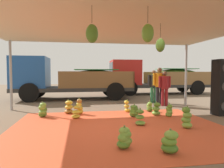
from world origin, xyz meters
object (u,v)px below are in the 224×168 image
Objects in this scene: banana_bunch_8 at (150,107)px; banana_bunch_12 at (127,107)px; banana_bunch_3 at (134,111)px; banana_bunch_5 at (125,138)px; banana_bunch_4 at (170,142)px; banana_bunch_9 at (76,112)px; banana_bunch_2 at (156,109)px; worker_0 at (159,83)px; banana_bunch_0 at (187,118)px; banana_bunch_6 at (43,110)px; speaker_stack at (221,87)px; banana_bunch_1 at (169,111)px; banana_bunch_7 at (140,118)px; cargo_truck_far at (155,77)px; worker_2 at (165,86)px; banana_bunch_11 at (69,108)px; banana_bunch_10 at (80,107)px; cargo_truck_main at (69,79)px.

banana_bunch_8 is 0.86× the size of banana_bunch_12.
banana_bunch_3 and banana_bunch_5 have the same top height.
banana_bunch_9 reaches higher than banana_bunch_4.
banana_bunch_2 is at bearing 7.38° from banana_bunch_3.
worker_0 reaches higher than banana_bunch_2.
banana_bunch_0 is at bearing -29.22° from banana_bunch_9.
banana_bunch_6 is at bearing 172.03° from banana_bunch_3.
speaker_stack reaches higher than banana_bunch_4.
banana_bunch_5 is at bearing -129.49° from banana_bunch_1.
banana_bunch_7 is 2.14m from banana_bunch_8.
banana_bunch_7 is at bearing 63.75° from banana_bunch_5.
worker_0 is 0.88× the size of speaker_stack.
banana_bunch_0 reaches higher than banana_bunch_8.
banana_bunch_8 is at bearing -112.87° from cargo_truck_far.
banana_bunch_7 is (0.84, 1.70, 0.01)m from banana_bunch_5.
worker_2 is at bearing 30.66° from banana_bunch_12.
worker_0 is at bearing 37.87° from banana_bunch_12.
banana_bunch_3 reaches higher than banana_bunch_8.
banana_bunch_6 reaches higher than banana_bunch_7.
banana_bunch_0 is 1.15× the size of banana_bunch_11.
banana_bunch_4 is at bearing -63.06° from banana_bunch_11.
cargo_truck_far is at bearing 66.21° from banana_bunch_7.
banana_bunch_8 is 0.06× the size of cargo_truck_far.
banana_bunch_4 is at bearing -104.34° from banana_bunch_8.
banana_bunch_6 is 9.70m from cargo_truck_far.
banana_bunch_0 is 0.38× the size of worker_2.
banana_bunch_11 is (-3.27, 2.53, -0.04)m from banana_bunch_0.
banana_bunch_4 is at bearing -66.85° from banana_bunch_10.
banana_bunch_11 reaches higher than banana_bunch_3.
banana_bunch_0 is at bearing -85.64° from banana_bunch_8.
banana_bunch_11 is (-2.07, 4.07, 0.03)m from banana_bunch_4.
banana_bunch_2 is 3.95m from banana_bunch_6.
worker_0 is (4.34, -2.94, -0.16)m from cargo_truck_main.
worker_2 reaches higher than banana_bunch_9.
banana_bunch_5 is at bearing -70.67° from banana_bunch_9.
banana_bunch_8 is at bearing -53.66° from cargo_truck_main.
banana_bunch_9 is 2.09m from banana_bunch_12.
banana_bunch_4 is 0.77× the size of banana_bunch_10.
banana_bunch_3 is at bearing -7.97° from banana_bunch_6.
worker_0 reaches higher than banana_bunch_9.
banana_bunch_10 reaches higher than banana_bunch_1.
banana_bunch_8 is 3.09m from banana_bunch_11.
banana_bunch_5 is 0.28× the size of worker_2.
banana_bunch_0 reaches higher than banana_bunch_6.
banana_bunch_2 is at bearing -4.69° from banana_bunch_6.
banana_bunch_5 is (-1.99, -1.17, -0.07)m from banana_bunch_0.
banana_bunch_12 is 0.28× the size of worker_0.
worker_0 is at bearing -109.16° from cargo_truck_far.
banana_bunch_6 is 0.27× the size of speaker_stack.
worker_0 is at bearing 60.05° from banana_bunch_7.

